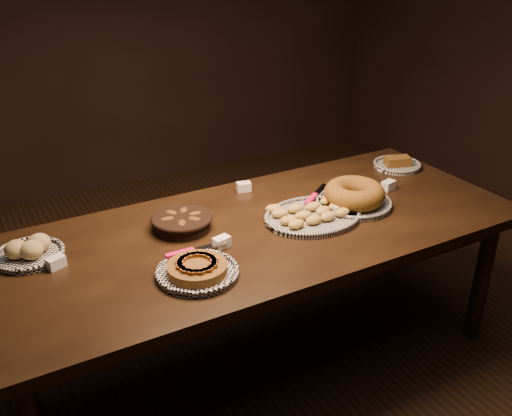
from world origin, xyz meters
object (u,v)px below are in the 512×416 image
buffet_table (259,242)px  madeleine_platter (312,215)px  apple_tart_plate (197,270)px  bundt_cake_plate (354,196)px

buffet_table → madeleine_platter: 0.27m
apple_tart_plate → bundt_cake_plate: bundt_cake_plate is taller
apple_tart_plate → madeleine_platter: 0.67m
apple_tart_plate → buffet_table: bearing=19.8°
madeleine_platter → apple_tart_plate: bearing=-147.3°
madeleine_platter → bundt_cake_plate: (0.25, 0.02, 0.03)m
buffet_table → bundt_cake_plate: bundt_cake_plate is taller
madeleine_platter → bundt_cake_plate: bearing=21.7°
apple_tart_plate → madeleine_platter: bearing=5.9°
madeleine_platter → bundt_cake_plate: size_ratio=1.10×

